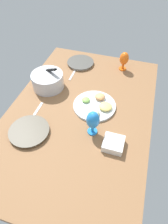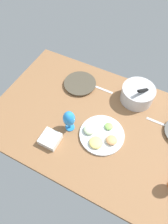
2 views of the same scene
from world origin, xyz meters
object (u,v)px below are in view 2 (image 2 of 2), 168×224
Objects in this scene: dinner_plate_left at (80,84)px; square_bowl_white at (50,139)px; fruit_platter at (101,135)px; hurricane_glass_blue at (69,119)px; mixing_bowl at (138,94)px.

square_bowl_white is (6.15, -55.80, 1.56)cm from dinner_plate_left.
fruit_platter is (36.20, -36.35, 0.38)cm from dinner_plate_left.
hurricane_glass_blue reaches higher than square_bowl_white.
hurricane_glass_blue is (13.05, -40.27, 10.39)cm from dinner_plate_left.
mixing_bowl reaches higher than square_bowl_white.
square_bowl_white is at bearing -113.95° from hurricane_glass_blue.
dinner_plate_left is 56.16cm from square_bowl_white.
fruit_platter is at bearing -45.12° from dinner_plate_left.
square_bowl_white is at bearing -83.71° from dinner_plate_left.
dinner_plate_left is 0.85× the size of fruit_platter.
hurricane_glass_blue is 19.15cm from square_bowl_white.
hurricane_glass_blue reaches higher than dinner_plate_left.
dinner_plate_left is 48.28cm from mixing_bowl.
mixing_bowl is at bearing 54.02° from hurricane_glass_blue.
fruit_platter is at bearing -104.51° from mixing_bowl.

